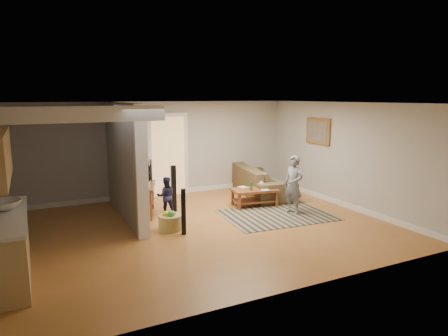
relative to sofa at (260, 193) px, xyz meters
The scene contains 11 objects.
ground 3.27m from the sofa, 142.71° to the right, with size 7.50×7.50×0.00m, color olive.
room_shell 4.24m from the sofa, 157.04° to the right, with size 7.54×6.02×2.52m.
area_rug 2.05m from the sofa, 110.73° to the right, with size 2.37×1.73×0.01m, color black.
sofa is the anchor object (origin of this frame).
coffee_table 1.30m from the sofa, 127.36° to the right, with size 1.16×0.79×0.63m.
tv_console 3.45m from the sofa, 169.98° to the right, with size 0.74×1.17×0.94m.
speaker_left 3.77m from the sofa, 144.40° to the right, with size 0.09×0.09×0.90m, color black.
speaker_right 2.80m from the sofa, 167.83° to the right, with size 0.11×0.11×1.08m, color black.
toy_basket 3.69m from the sofa, 150.31° to the right, with size 0.47×0.47×0.42m.
child 1.99m from the sofa, 99.46° to the right, with size 0.49×0.32×1.33m, color slate.
toddler 3.04m from the sofa, 165.02° to the right, with size 0.42×0.33×0.87m, color #1B1C39.
Camera 1 is at (-3.00, -7.16, 2.62)m, focal length 32.00 mm.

